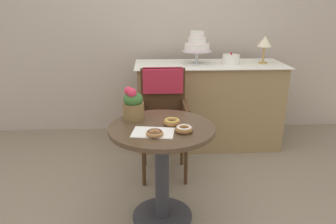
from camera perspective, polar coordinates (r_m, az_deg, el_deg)
ground_plane at (r=2.52m, az=-1.00°, el=-17.97°), size 8.00×8.00×0.00m
back_wall at (r=3.87m, az=-2.18°, el=16.46°), size 4.80×0.10×2.70m
cafe_table at (r=2.25m, az=-1.07°, el=-7.57°), size 0.72×0.72×0.72m
wicker_chair at (r=2.88m, az=-0.83°, el=1.24°), size 0.42×0.45×0.95m
paper_napkin at (r=2.07m, az=-2.64°, el=-3.62°), size 0.29×0.22×0.00m
donut_front at (r=2.07m, az=2.85°, el=-2.98°), size 0.12×0.12×0.04m
donut_mid at (r=2.19m, az=0.69°, el=-1.72°), size 0.12×0.12×0.04m
donut_side at (r=2.01m, az=-2.36°, el=-3.73°), size 0.11×0.11×0.04m
flower_vase at (r=2.27m, az=-6.16°, el=1.35°), size 0.15×0.15×0.24m
display_counter at (r=3.54m, az=7.11°, el=1.32°), size 1.56×0.62×0.90m
tiered_cake_stand at (r=3.38m, az=5.15°, el=11.75°), size 0.30×0.30×0.34m
round_layer_cake at (r=3.44m, az=11.05°, el=9.11°), size 0.18×0.18×0.12m
table_lamp at (r=3.53m, az=16.70°, el=11.67°), size 0.15×0.15×0.28m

